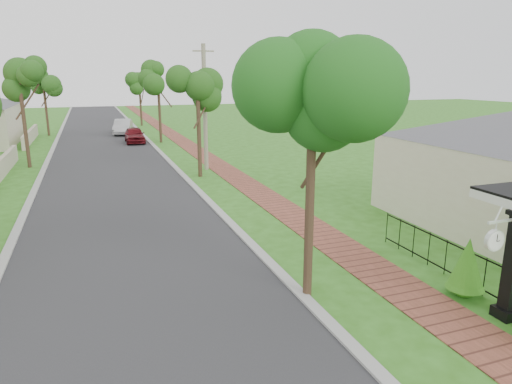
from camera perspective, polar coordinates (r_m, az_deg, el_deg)
ground at (r=10.22m, az=6.07°, el=-17.02°), size 160.00×160.00×0.00m
road at (r=28.32m, az=-17.76°, el=2.82°), size 7.00×120.00×0.02m
kerb_right at (r=28.67m, az=-10.47°, el=3.40°), size 0.30×120.00×0.10m
kerb_left at (r=28.43m, az=-25.12°, el=2.19°), size 0.30×120.00×0.10m
sidewalk at (r=29.20m, az=-5.43°, el=3.77°), size 1.50×120.00×0.03m
porch_post at (r=11.65m, az=29.37°, el=-8.65°), size 0.48×0.48×2.52m
picket_fence at (r=12.72m, az=26.70°, el=-9.33°), size 0.03×8.02×1.00m
street_trees at (r=34.67m, az=-18.69°, el=12.30°), size 10.70×37.65×5.89m
parked_car_red at (r=38.70m, az=-14.94°, el=6.89°), size 1.56×3.75×1.27m
parked_car_white at (r=44.75m, az=-16.29°, el=7.81°), size 2.16×4.36×1.37m
near_tree at (r=10.46m, az=7.10°, el=10.38°), size 2.25×2.25×5.77m
utility_pole at (r=26.41m, az=-6.41°, el=10.46°), size 1.20×0.24×7.03m
station_clock at (r=10.95m, az=27.70°, el=-5.22°), size 0.81×0.13×0.68m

